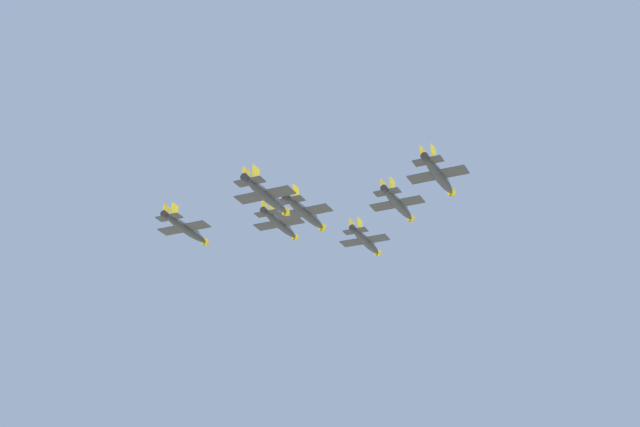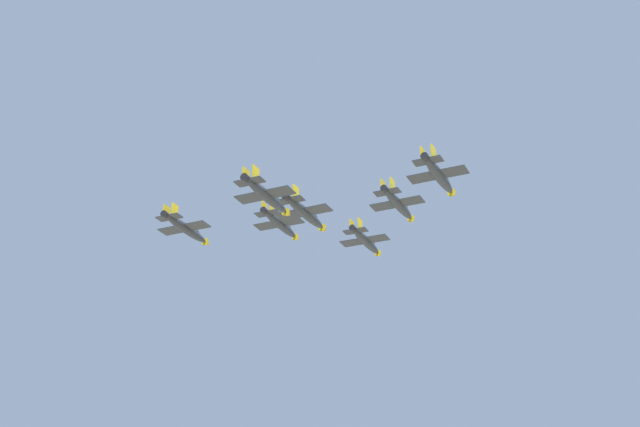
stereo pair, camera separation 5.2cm
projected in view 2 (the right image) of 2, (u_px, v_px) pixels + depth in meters
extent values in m
ellipsoid|color=#2D3338|center=(366.00, 241.00, 207.45)|extent=(8.75, 14.79, 2.00)
cone|color=gold|center=(379.00, 254.00, 214.67)|extent=(2.41, 2.55, 1.70)
ellipsoid|color=#334751|center=(371.00, 244.00, 210.61)|extent=(2.53, 3.05, 1.17)
cube|color=#2D3338|center=(365.00, 241.00, 206.76)|extent=(11.51, 8.15, 0.20)
cube|color=gold|center=(345.00, 244.00, 208.61)|extent=(2.13, 3.21, 0.24)
cube|color=gold|center=(385.00, 237.00, 204.96)|extent=(2.13, 3.21, 0.24)
cube|color=#2D3338|center=(356.00, 231.00, 202.02)|extent=(5.86, 4.57, 0.20)
cube|color=gold|center=(352.00, 226.00, 203.24)|extent=(1.23, 2.10, 2.89)
cube|color=gold|center=(360.00, 225.00, 202.51)|extent=(1.23, 2.10, 2.89)
cylinder|color=black|center=(353.00, 228.00, 200.61)|extent=(1.75, 1.62, 1.40)
ellipsoid|color=#2D3338|center=(280.00, 225.00, 199.32)|extent=(8.60, 14.59, 1.97)
cone|color=gold|center=(297.00, 238.00, 206.44)|extent=(2.38, 2.51, 1.67)
ellipsoid|color=#334751|center=(287.00, 227.00, 202.44)|extent=(2.49, 3.01, 1.15)
cube|color=#2D3338|center=(279.00, 224.00, 198.64)|extent=(11.36, 8.02, 0.20)
cube|color=gold|center=(259.00, 227.00, 200.45)|extent=(2.09, 3.16, 0.24)
cube|color=gold|center=(299.00, 220.00, 196.87)|extent=(2.09, 3.16, 0.24)
cube|color=#2D3338|center=(267.00, 213.00, 193.95)|extent=(5.78, 4.50, 0.20)
cube|color=gold|center=(264.00, 209.00, 195.16)|extent=(1.21, 2.08, 2.85)
cube|color=gold|center=(272.00, 207.00, 194.44)|extent=(1.21, 2.08, 2.85)
cylinder|color=black|center=(264.00, 210.00, 192.57)|extent=(1.72, 1.59, 1.38)
ellipsoid|color=#2D3338|center=(399.00, 205.00, 188.73)|extent=(8.99, 14.73, 2.00)
cone|color=gold|center=(412.00, 220.00, 195.91)|extent=(2.44, 2.56, 1.70)
ellipsoid|color=#334751|center=(404.00, 208.00, 191.88)|extent=(2.57, 3.06, 1.17)
cube|color=#2D3338|center=(397.00, 204.00, 188.04)|extent=(11.51, 8.31, 0.20)
cube|color=gold|center=(375.00, 208.00, 189.97)|extent=(2.17, 3.20, 0.24)
cube|color=gold|center=(420.00, 199.00, 186.17)|extent=(2.17, 3.20, 0.24)
cube|color=#2D3338|center=(387.00, 192.00, 183.32)|extent=(5.87, 4.64, 0.20)
cube|color=gold|center=(383.00, 187.00, 184.56)|extent=(1.27, 2.10, 2.89)
cube|color=gold|center=(392.00, 185.00, 183.80)|extent=(1.27, 2.10, 2.89)
cylinder|color=black|center=(384.00, 189.00, 181.93)|extent=(1.76, 1.64, 1.40)
ellipsoid|color=#2D3338|center=(186.00, 229.00, 189.02)|extent=(8.79, 14.56, 1.97)
cone|color=gold|center=(207.00, 243.00, 196.11)|extent=(2.40, 2.52, 1.68)
ellipsoid|color=#334751|center=(195.00, 232.00, 192.13)|extent=(2.52, 3.02, 1.15)
cube|color=#2D3338|center=(184.00, 228.00, 188.33)|extent=(11.36, 8.14, 0.20)
cube|color=gold|center=(164.00, 232.00, 190.21)|extent=(2.13, 3.16, 0.24)
cube|color=gold|center=(205.00, 224.00, 186.51)|extent=(2.13, 3.16, 0.24)
cube|color=#2D3338|center=(169.00, 217.00, 183.67)|extent=(5.79, 4.56, 0.20)
cube|color=gold|center=(166.00, 212.00, 184.88)|extent=(1.24, 2.07, 2.85)
cube|color=gold|center=(175.00, 211.00, 184.14)|extent=(1.24, 2.07, 2.85)
cylinder|color=black|center=(165.00, 214.00, 182.29)|extent=(1.73, 1.61, 1.38)
ellipsoid|color=#2D3338|center=(439.00, 176.00, 168.60)|extent=(9.00, 14.77, 2.01)
cone|color=gold|center=(453.00, 194.00, 175.79)|extent=(2.44, 2.57, 1.71)
ellipsoid|color=#334751|center=(444.00, 180.00, 171.75)|extent=(2.57, 3.07, 1.17)
cube|color=#2D3338|center=(438.00, 175.00, 167.90)|extent=(11.54, 8.32, 0.20)
cube|color=gold|center=(412.00, 179.00, 169.83)|extent=(2.18, 3.21, 0.24)
cube|color=gold|center=(464.00, 169.00, 166.03)|extent=(2.18, 3.21, 0.24)
cube|color=#2D3338|center=(428.00, 161.00, 163.17)|extent=(5.88, 4.65, 0.20)
cube|color=gold|center=(423.00, 156.00, 164.41)|extent=(1.27, 2.10, 2.90)
cube|color=gold|center=(433.00, 153.00, 163.65)|extent=(1.27, 2.10, 2.90)
cylinder|color=black|center=(425.00, 157.00, 161.77)|extent=(1.76, 1.64, 1.40)
ellipsoid|color=#2D3338|center=(305.00, 213.00, 177.97)|extent=(9.17, 14.73, 2.01)
cone|color=gold|center=(324.00, 229.00, 185.14)|extent=(2.46, 2.58, 1.71)
ellipsoid|color=#334751|center=(313.00, 216.00, 181.11)|extent=(2.60, 3.08, 1.17)
cube|color=#2D3338|center=(304.00, 212.00, 177.28)|extent=(11.53, 8.43, 0.20)
cube|color=gold|center=(281.00, 217.00, 179.25)|extent=(2.21, 3.20, 0.24)
cube|color=gold|center=(327.00, 207.00, 175.35)|extent=(2.21, 3.20, 0.24)
cube|color=#2D3338|center=(290.00, 200.00, 172.56)|extent=(5.89, 4.70, 0.20)
cube|color=gold|center=(286.00, 195.00, 173.81)|extent=(1.29, 2.10, 2.90)
cube|color=gold|center=(296.00, 193.00, 173.03)|extent=(1.29, 2.10, 2.90)
cylinder|color=black|center=(286.00, 197.00, 171.17)|extent=(1.77, 1.65, 1.41)
ellipsoid|color=#2D3338|center=(267.00, 196.00, 163.16)|extent=(8.80, 14.42, 1.96)
cone|color=gold|center=(288.00, 214.00, 170.19)|extent=(2.38, 2.51, 1.67)
ellipsoid|color=#334751|center=(275.00, 200.00, 166.24)|extent=(2.51, 3.00, 1.14)
cube|color=#2D3338|center=(265.00, 195.00, 162.49)|extent=(11.27, 8.13, 0.20)
cube|color=gold|center=(241.00, 200.00, 164.37)|extent=(2.13, 3.13, 0.24)
cube|color=gold|center=(289.00, 190.00, 160.65)|extent=(2.13, 3.13, 0.24)
cube|color=#2D3338|center=(250.00, 182.00, 157.87)|extent=(5.74, 4.54, 0.20)
cube|color=gold|center=(246.00, 176.00, 159.08)|extent=(1.24, 2.05, 2.83)
cube|color=gold|center=(256.00, 174.00, 158.34)|extent=(1.24, 2.05, 2.83)
cylinder|color=black|center=(245.00, 178.00, 156.50)|extent=(1.72, 1.60, 1.37)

